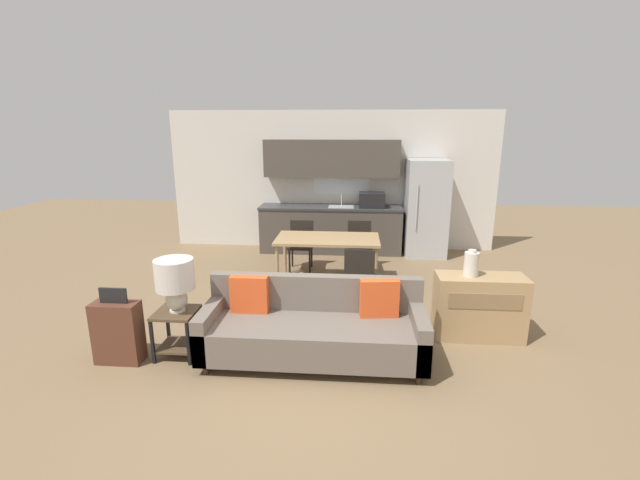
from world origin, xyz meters
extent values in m
plane|color=#7F6647|center=(0.00, 0.00, 0.00)|extent=(20.00, 20.00, 0.00)
cube|color=silver|center=(0.00, 4.63, 1.35)|extent=(6.40, 0.06, 2.70)
cube|color=white|center=(0.19, 4.59, 1.55)|extent=(1.08, 0.01, 0.91)
cube|color=#4C443D|center=(0.00, 4.29, 0.43)|extent=(2.72, 0.62, 0.86)
cube|color=#38383A|center=(0.00, 4.29, 0.88)|extent=(2.75, 0.65, 0.04)
cube|color=#B2B5B7|center=(0.20, 4.24, 0.90)|extent=(0.48, 0.36, 0.01)
cylinder|color=#B7BABC|center=(0.20, 4.41, 1.02)|extent=(0.02, 0.02, 0.24)
cube|color=#4C443D|center=(0.00, 4.43, 1.80)|extent=(2.58, 0.34, 0.70)
cube|color=black|center=(0.78, 4.24, 1.04)|extent=(0.48, 0.36, 0.28)
cube|color=#B7BABC|center=(1.80, 4.21, 0.90)|extent=(0.76, 0.75, 1.81)
cylinder|color=silver|center=(1.57, 3.81, 0.99)|extent=(0.02, 0.02, 0.81)
cube|color=tan|center=(0.06, 2.42, 0.73)|extent=(1.56, 0.83, 0.04)
cylinder|color=tan|center=(-0.66, 2.07, 0.35)|extent=(0.05, 0.05, 0.71)
cylinder|color=tan|center=(0.78, 2.07, 0.35)|extent=(0.05, 0.05, 0.71)
cylinder|color=tan|center=(-0.66, 2.78, 0.35)|extent=(0.05, 0.05, 0.71)
cylinder|color=tan|center=(0.78, 2.78, 0.35)|extent=(0.05, 0.05, 0.71)
cylinder|color=#3D2D1E|center=(-0.98, -0.19, 0.05)|extent=(0.05, 0.05, 0.10)
cylinder|color=#3D2D1E|center=(1.09, -0.19, 0.05)|extent=(0.05, 0.05, 0.10)
cylinder|color=#3D2D1E|center=(-0.98, 0.45, 0.05)|extent=(0.05, 0.05, 0.10)
cylinder|color=#3D2D1E|center=(1.09, 0.45, 0.05)|extent=(0.05, 0.05, 0.10)
cube|color=#6B6056|center=(0.05, 0.13, 0.27)|extent=(2.27, 0.80, 0.34)
cube|color=#6B6056|center=(0.05, 0.46, 0.46)|extent=(2.27, 0.14, 0.73)
cube|color=#6B6056|center=(-1.01, 0.13, 0.34)|extent=(0.14, 0.80, 0.48)
cube|color=#6B6056|center=(1.12, 0.13, 0.34)|extent=(0.14, 0.80, 0.48)
cube|color=#E05123|center=(-0.64, 0.33, 0.64)|extent=(0.40, 0.12, 0.40)
cube|color=#E05123|center=(0.73, 0.33, 0.64)|extent=(0.41, 0.16, 0.40)
cube|color=brown|center=(-1.39, 0.15, 0.49)|extent=(0.42, 0.42, 0.03)
cube|color=brown|center=(-1.39, 0.15, 0.11)|extent=(0.38, 0.38, 0.02)
cube|color=black|center=(-1.58, -0.04, 0.24)|extent=(0.03, 0.03, 0.47)
cube|color=black|center=(-1.20, -0.04, 0.24)|extent=(0.03, 0.03, 0.47)
cube|color=black|center=(-1.58, 0.34, 0.24)|extent=(0.03, 0.03, 0.47)
cube|color=black|center=(-1.20, 0.34, 0.24)|extent=(0.03, 0.03, 0.47)
cylinder|color=silver|center=(-1.37, 0.16, 0.51)|extent=(0.16, 0.16, 0.02)
sphere|color=silver|center=(-1.37, 0.16, 0.64)|extent=(0.23, 0.23, 0.23)
cylinder|color=beige|center=(-1.37, 0.16, 0.91)|extent=(0.40, 0.40, 0.32)
cube|color=tan|center=(1.90, 0.83, 0.37)|extent=(0.99, 0.40, 0.74)
cube|color=olive|center=(1.90, 0.63, 0.52)|extent=(0.79, 0.01, 0.18)
cylinder|color=beige|center=(1.77, 0.83, 0.88)|extent=(0.16, 0.16, 0.27)
cylinder|color=beige|center=(1.77, 0.83, 1.03)|extent=(0.09, 0.09, 0.03)
cube|color=black|center=(-0.44, 3.09, 0.42)|extent=(0.42, 0.42, 0.04)
cube|color=black|center=(-0.44, 3.28, 0.63)|extent=(0.40, 0.03, 0.39)
cylinder|color=black|center=(-0.61, 2.92, 0.20)|extent=(0.03, 0.03, 0.40)
cylinder|color=black|center=(-0.27, 2.92, 0.20)|extent=(0.03, 0.03, 0.40)
cylinder|color=black|center=(-0.61, 3.26, 0.20)|extent=(0.03, 0.03, 0.40)
cylinder|color=black|center=(-0.27, 3.26, 0.20)|extent=(0.03, 0.03, 0.40)
cube|color=black|center=(0.56, 3.14, 0.42)|extent=(0.44, 0.44, 0.04)
cube|color=black|center=(0.55, 3.33, 0.63)|extent=(0.40, 0.05, 0.39)
cylinder|color=black|center=(0.39, 2.96, 0.20)|extent=(0.03, 0.03, 0.40)
cylinder|color=black|center=(0.73, 2.97, 0.20)|extent=(0.03, 0.03, 0.40)
cylinder|color=black|center=(0.38, 3.30, 0.20)|extent=(0.03, 0.03, 0.40)
cylinder|color=black|center=(0.72, 3.31, 0.20)|extent=(0.03, 0.03, 0.40)
cube|color=black|center=(0.56, 1.71, 0.42)|extent=(0.47, 0.47, 0.04)
cube|color=black|center=(0.53, 1.52, 0.63)|extent=(0.40, 0.08, 0.39)
cylinder|color=black|center=(0.75, 1.86, 0.20)|extent=(0.03, 0.03, 0.40)
cylinder|color=black|center=(0.41, 1.90, 0.20)|extent=(0.03, 0.03, 0.40)
cylinder|color=black|center=(0.71, 1.52, 0.20)|extent=(0.03, 0.03, 0.40)
cylinder|color=black|center=(0.37, 1.56, 0.20)|extent=(0.03, 0.03, 0.40)
cube|color=brown|center=(-1.94, -0.03, 0.33)|extent=(0.47, 0.22, 0.65)
cube|color=black|center=(-1.94, -0.03, 0.73)|extent=(0.28, 0.02, 0.16)
camera|label=1|loc=(0.45, -3.85, 2.35)|focal=24.00mm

